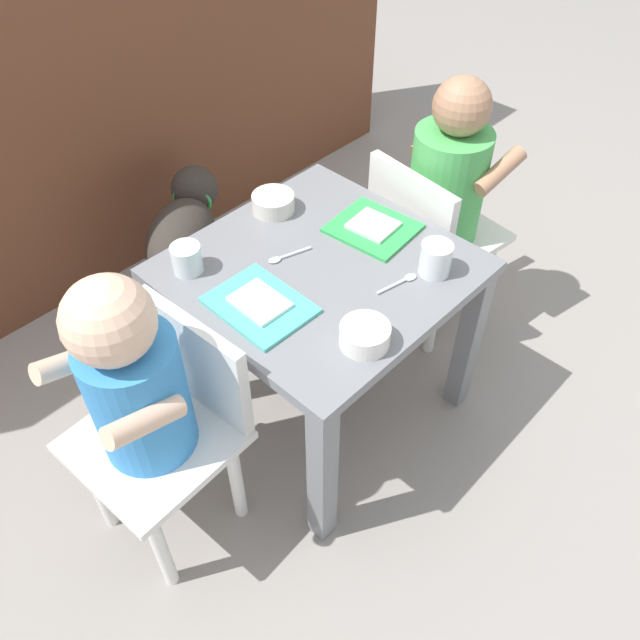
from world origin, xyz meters
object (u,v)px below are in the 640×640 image
dining_table (320,295)px  cereal_bowl_left_side (365,335)px  seated_child_left (142,389)px  veggie_bowl_far (273,202)px  dog (185,231)px  water_cup_left (435,261)px  spoon_by_left_tray (285,256)px  water_cup_right (187,260)px  spoon_by_right_tray (401,282)px  seated_child_right (446,186)px  food_tray_right (374,228)px  food_tray_left (261,305)px

dining_table → cereal_bowl_left_side: bearing=-116.0°
seated_child_left → veggie_bowl_far: 0.55m
veggie_bowl_far → dog: bearing=92.4°
water_cup_left → spoon_by_left_tray: size_ratio=0.70×
dining_table → water_cup_left: 0.26m
water_cup_right → spoon_by_right_tray: size_ratio=0.62×
dining_table → spoon_by_right_tray: 0.19m
seated_child_right → spoon_by_right_tray: seated_child_right is taller
dog → water_cup_left: bearing=-82.9°
seated_child_right → veggie_bowl_far: seated_child_right is taller
food_tray_right → spoon_by_right_tray: (-0.09, -0.15, -0.00)m
food_tray_left → spoon_by_right_tray: 0.28m
water_cup_left → spoon_by_right_tray: (-0.07, 0.03, -0.03)m
food_tray_right → spoon_by_left_tray: food_tray_right is taller
dining_table → food_tray_right: food_tray_right is taller
cereal_bowl_left_side → dog: bearing=78.9°
water_cup_left → seated_child_left: bearing=161.9°
seated_child_right → water_cup_left: size_ratio=10.22×
cereal_bowl_left_side → spoon_by_right_tray: 0.18m
food_tray_right → cereal_bowl_left_side: (-0.27, -0.21, 0.02)m
dog → spoon_by_right_tray: size_ratio=3.86×
seated_child_right → spoon_by_right_tray: size_ratio=7.08×
seated_child_left → seated_child_right: size_ratio=0.99×
food_tray_left → cereal_bowl_left_side: cereal_bowl_left_side is taller
food_tray_left → water_cup_right: bearing=98.3°
food_tray_left → water_cup_left: water_cup_left is taller
seated_child_right → water_cup_right: (-0.64, 0.19, 0.04)m
seated_child_left → cereal_bowl_left_side: bearing=-32.9°
seated_child_left → cereal_bowl_left_side: size_ratio=7.52×
veggie_bowl_far → spoon_by_left_tray: size_ratio=0.98×
dining_table → seated_child_right: size_ratio=0.79×
spoon_by_right_tray → veggie_bowl_far: bearing=91.0°
cereal_bowl_left_side → spoon_by_left_tray: (0.07, 0.28, -0.02)m
seated_child_right → food_tray_right: (-0.27, -0.00, 0.02)m
food_tray_left → food_tray_right: 0.34m
seated_child_right → cereal_bowl_left_side: seated_child_right is taller
dog → seated_child_left: bearing=-131.0°
food_tray_left → water_cup_right: size_ratio=3.16×
food_tray_left → spoon_by_right_tray: (0.24, -0.15, -0.00)m
water_cup_left → spoon_by_left_tray: bearing=125.0°
seated_child_left → spoon_by_left_tray: 0.41m
seated_child_left → dog: size_ratio=1.81×
dog → cereal_bowl_left_side: 0.84m
water_cup_right → seated_child_right: bearing=-16.4°
food_tray_right → water_cup_left: (-0.02, -0.18, 0.02)m
food_tray_right → veggie_bowl_far: 0.24m
food_tray_right → water_cup_right: 0.41m
food_tray_right → seated_child_left: bearing=178.8°
seated_child_right → water_cup_left: 0.35m
water_cup_left → veggie_bowl_far: (-0.08, 0.39, -0.01)m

